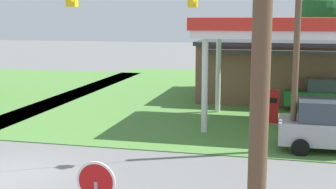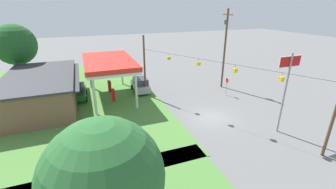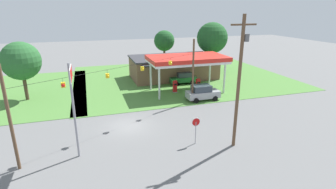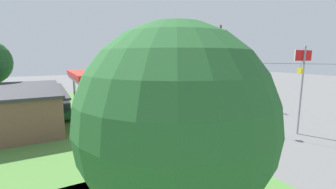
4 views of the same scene
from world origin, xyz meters
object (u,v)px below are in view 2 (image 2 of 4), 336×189
object	(u,v)px
gas_station_store	(42,90)
tree_far_back	(15,45)
stop_sign_roadside	(227,83)
tree_west_verge	(104,178)
fuel_pump_far	(110,87)
car_at_pumps_rear	(78,92)
car_at_pumps_front	(140,85)
stop_sign_overhead	(287,77)
gas_station_canopy	(109,63)
fuel_pump_near	(113,96)
utility_pole_main	(225,46)

from	to	relation	value
gas_station_store	tree_far_back	xyz separation A→B (m)	(9.09, 3.76, 4.33)
stop_sign_roadside	tree_west_verge	distance (m)	24.55
gas_station_store	fuel_pump_far	distance (m)	8.37
car_at_pumps_rear	tree_far_back	size ratio (longest dim) A/B	0.47
stop_sign_roadside	car_at_pumps_front	bearing A→B (deg)	-117.37
stop_sign_overhead	tree_west_verge	xyz separation A→B (m)	(-6.76, 16.80, -0.33)
gas_station_store	tree_far_back	size ratio (longest dim) A/B	1.59
stop_sign_roadside	tree_far_back	distance (m)	30.92
car_at_pumps_rear	stop_sign_roadside	xyz separation A→B (m)	(-5.92, -19.02, 0.86)
gas_station_canopy	tree_far_back	bearing A→B (deg)	50.78
fuel_pump_far	car_at_pumps_rear	world-z (taller)	car_at_pumps_rear
fuel_pump_far	tree_far_back	distance (m)	15.37
tree_far_back	fuel_pump_far	bearing A→B (deg)	-123.66
fuel_pump_near	car_at_pumps_rear	xyz separation A→B (m)	(2.80, 4.17, 0.12)
car_at_pumps_front	stop_sign_roadside	bearing A→B (deg)	-117.54
stop_sign_overhead	utility_pole_main	distance (m)	13.28
gas_station_canopy	stop_sign_roadside	bearing A→B (deg)	-108.34
fuel_pump_near	stop_sign_overhead	xyz separation A→B (m)	(-13.05, -13.98, 4.72)
tree_west_verge	stop_sign_overhead	bearing A→B (deg)	-68.08
fuel_pump_near	tree_west_verge	distance (m)	20.48
car_at_pumps_rear	tree_west_verge	world-z (taller)	tree_west_verge
stop_sign_overhead	utility_pole_main	bearing A→B (deg)	-9.52
stop_sign_overhead	gas_station_store	bearing A→B (deg)	55.01
tree_far_back	gas_station_store	bearing A→B (deg)	-157.54
gas_station_canopy	fuel_pump_near	xyz separation A→B (m)	(-1.80, -0.00, -3.86)
car_at_pumps_rear	stop_sign_overhead	distance (m)	24.52
stop_sign_roadside	gas_station_canopy	bearing A→B (deg)	-108.34
car_at_pumps_front	tree_west_verge	bearing A→B (deg)	162.36
gas_station_store	stop_sign_roadside	distance (m)	23.76
gas_station_canopy	fuel_pump_near	world-z (taller)	gas_station_canopy
gas_station_store	car_at_pumps_front	world-z (taller)	gas_station_store
stop_sign_overhead	tree_far_back	xyz separation A→B (m)	(24.63, 25.96, 0.67)
gas_station_canopy	tree_west_verge	xyz separation A→B (m)	(-21.61, 2.83, 0.52)
fuel_pump_near	tree_far_back	distance (m)	17.51
gas_station_store	stop_sign_overhead	xyz separation A→B (m)	(-15.54, -22.20, 3.66)
utility_pole_main	car_at_pumps_rear	bearing A→B (deg)	82.25
fuel_pump_near	stop_sign_overhead	bearing A→B (deg)	-133.03
fuel_pump_far	tree_west_verge	bearing A→B (deg)	173.11
car_at_pumps_front	utility_pole_main	bearing A→B (deg)	-101.38
fuel_pump_far	stop_sign_overhead	xyz separation A→B (m)	(-16.65, -13.98, 4.72)
gas_station_canopy	fuel_pump_far	xyz separation A→B (m)	(1.80, -0.00, -3.86)
car_at_pumps_front	fuel_pump_far	bearing A→B (deg)	73.88
gas_station_store	utility_pole_main	size ratio (longest dim) A/B	1.30
stop_sign_roadside	tree_west_verge	bearing A→B (deg)	-46.66
fuel_pump_near	tree_west_verge	xyz separation A→B (m)	(-19.81, 2.83, 4.39)
fuel_pump_far	car_at_pumps_rear	bearing A→B (deg)	100.90
gas_station_store	tree_far_back	bearing A→B (deg)	22.46
tree_west_verge	utility_pole_main	bearing A→B (deg)	-43.76
fuel_pump_near	car_at_pumps_rear	size ratio (longest dim) A/B	0.40
fuel_pump_near	tree_west_verge	size ratio (longest dim) A/B	0.23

